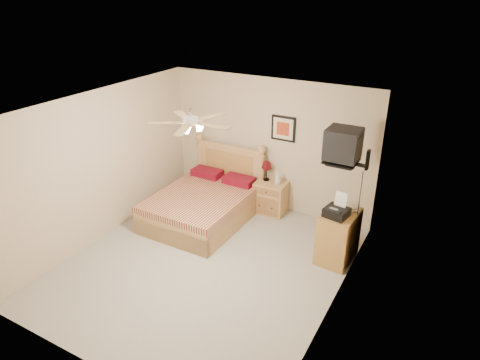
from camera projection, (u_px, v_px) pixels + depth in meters
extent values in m
plane|color=#A29D92|center=(206.00, 264.00, 6.67)|extent=(4.50, 4.50, 0.00)
cube|color=white|center=(199.00, 108.00, 5.62)|extent=(4.00, 4.50, 0.04)
cube|color=beige|center=(270.00, 145.00, 7.93)|extent=(4.00, 0.04, 2.50)
cube|color=beige|center=(81.00, 279.00, 4.36)|extent=(4.00, 0.04, 2.50)
cube|color=beige|center=(101.00, 166.00, 7.02)|extent=(0.04, 4.50, 2.50)
cube|color=beige|center=(338.00, 228.00, 5.27)|extent=(0.04, 4.50, 2.50)
cube|color=tan|center=(271.00, 197.00, 8.06)|extent=(0.59, 0.45, 0.62)
imported|color=silver|center=(278.00, 177.00, 7.83)|extent=(0.12, 0.12, 0.27)
cube|color=black|center=(283.00, 129.00, 7.64)|extent=(0.46, 0.04, 0.46)
cube|color=#A87535|center=(338.00, 236.00, 6.64)|extent=(0.54, 0.74, 0.83)
imported|color=#BBAC92|center=(346.00, 206.00, 6.63)|extent=(0.28, 0.33, 0.03)
imported|color=tan|center=(348.00, 206.00, 6.59)|extent=(0.27, 0.29, 0.02)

